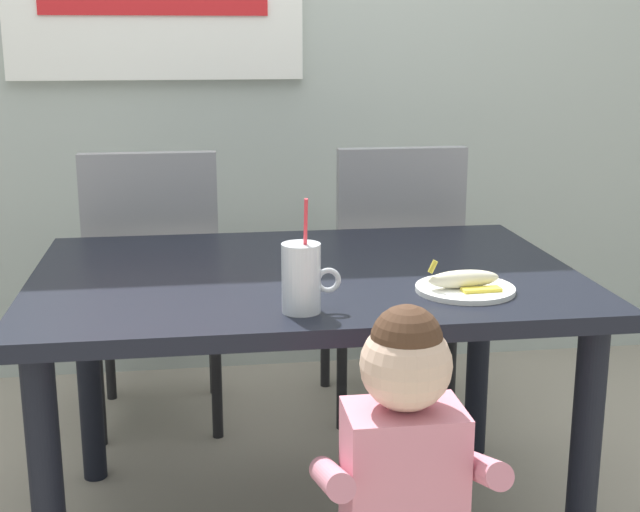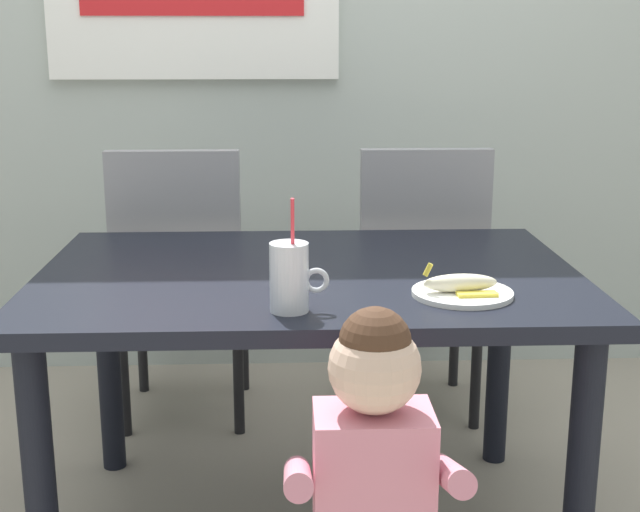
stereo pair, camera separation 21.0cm
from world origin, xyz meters
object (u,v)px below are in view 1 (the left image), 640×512
toddler_standing (404,465)px  peeled_banana (464,280)px  dining_table (305,307)px  milk_cup (302,282)px  snack_plate (465,289)px  dining_chair_left (155,275)px  dining_chair_right (392,266)px

toddler_standing → peeled_banana: size_ratio=4.84×
dining_table → milk_cup: milk_cup is taller
dining_table → peeled_banana: bearing=-36.3°
snack_plate → peeled_banana: (-0.01, -0.01, 0.03)m
toddler_standing → dining_table: bearing=98.6°
dining_chair_left → toddler_standing: (0.51, -1.38, -0.02)m
dining_table → dining_chair_right: 0.82m
toddler_standing → snack_plate: size_ratio=3.64×
dining_chair_left → dining_chair_right: 0.80m
milk_cup → snack_plate: (0.39, 0.10, -0.06)m
dining_table → toddler_standing: size_ratio=1.62×
snack_plate → peeled_banana: 0.03m
dining_table → snack_plate: snack_plate is taller
dining_chair_left → peeled_banana: dining_chair_left is taller
dining_chair_left → toddler_standing: bearing=110.3°
dining_chair_right → milk_cup: milk_cup is taller
milk_cup → snack_plate: 0.41m
dining_chair_left → toddler_standing: size_ratio=1.15×
dining_table → dining_chair_right: size_ratio=1.41×
dining_chair_right → toddler_standing: 1.41m
milk_cup → toddler_standing: bearing=-65.3°
snack_plate → dining_chair_left: bearing=128.3°
dining_chair_left → milk_cup: milk_cup is taller
toddler_standing → peeled_banana: toddler_standing is taller
dining_chair_right → milk_cup: 1.17m
dining_chair_left → milk_cup: (0.36, -1.05, 0.26)m
dining_chair_left → dining_chair_right: same height
dining_chair_left → peeled_banana: 1.24m
dining_table → milk_cup: (-0.05, -0.34, 0.16)m
dining_table → snack_plate: (0.34, -0.24, 0.10)m
milk_cup → peeled_banana: bearing=13.0°
milk_cup → peeled_banana: milk_cup is taller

